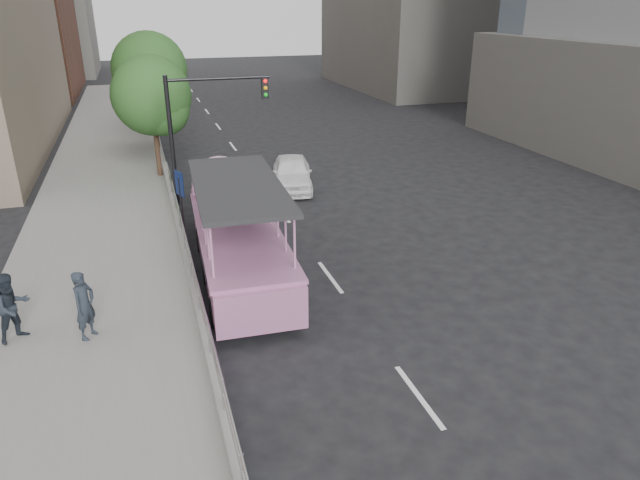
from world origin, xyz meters
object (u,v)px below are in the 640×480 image
duck_boat (235,232)px  street_tree_near (154,99)px  car (292,173)px  pedestrian_mid (12,307)px  street_tree_far (152,73)px  pedestrian_near (85,305)px  parking_sign (181,199)px  traffic_signal (200,118)px

duck_boat → street_tree_near: bearing=99.7°
car → pedestrian_mid: bearing=-118.7°
street_tree_far → duck_boat: bearing=-84.6°
pedestrian_near → parking_sign: parking_sign is taller
car → pedestrian_near: bearing=-112.4°
car → parking_sign: (-5.21, -5.04, 0.92)m
street_tree_far → pedestrian_near: bearing=-97.7°
traffic_signal → street_tree_far: size_ratio=0.81×
pedestrian_near → street_tree_near: street_tree_near is taller
duck_boat → street_tree_far: size_ratio=1.47×
pedestrian_near → pedestrian_mid: (-1.62, 0.43, -0.00)m
street_tree_near → street_tree_far: 6.02m
pedestrian_near → traffic_signal: traffic_signal is taller
car → street_tree_far: bearing=134.6°
car → pedestrian_mid: (-9.61, -10.53, 0.43)m
duck_boat → car: (3.78, 7.36, -0.43)m
car → parking_sign: bearing=-122.3°
car → pedestrian_near: size_ratio=2.48×
duck_boat → street_tree_far: street_tree_far is taller
duck_boat → traffic_signal: size_ratio=1.82×
parking_sign → traffic_signal: (1.29, 4.46, 1.85)m
car → parking_sign: 7.31m
pedestrian_near → street_tree_near: size_ratio=0.30×
pedestrian_near → street_tree_far: street_tree_far is taller
street_tree_near → street_tree_far: street_tree_far is taller
parking_sign → street_tree_far: street_tree_far is taller
traffic_signal → street_tree_near: street_tree_near is taller
pedestrian_mid → parking_sign: (4.40, 5.49, 0.49)m
car → traffic_signal: (-3.92, -0.58, 2.77)m
duck_boat → street_tree_far: bearing=95.4°
duck_boat → parking_sign: bearing=121.7°
pedestrian_mid → street_tree_near: street_tree_near is taller
traffic_signal → street_tree_far: bearing=98.4°
duck_boat → parking_sign: duck_boat is taller
duck_boat → car: size_ratio=2.21×
pedestrian_mid → duck_boat: bearing=-8.3°
duck_boat → pedestrian_near: bearing=-139.5°
street_tree_far → car: bearing=-59.0°
car → street_tree_near: 6.94m
pedestrian_near → traffic_signal: bearing=13.2°
pedestrian_mid → street_tree_near: (4.09, 13.38, 2.66)m
duck_boat → traffic_signal: 7.18m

